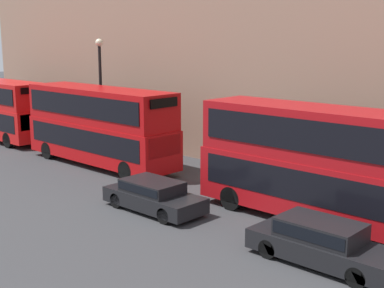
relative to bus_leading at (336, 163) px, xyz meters
The scene contains 6 objects.
bus_leading is the anchor object (origin of this frame).
bus_second_in_queue 14.27m from the bus_leading, 90.00° to the left, with size 2.59×10.31×4.31m.
car_dark_sedan 4.06m from the bus_leading, 157.12° to the right, with size 1.76×4.78×1.42m.
car_hatchback 7.38m from the bus_leading, 118.32° to the left, with size 1.84×4.48×1.27m.
street_lamp 16.71m from the bus_leading, 83.58° to the left, with size 0.44×0.44×6.94m.
pedestrian 25.38m from the bus_leading, 84.91° to the left, with size 0.36×0.36×1.58m.
Camera 1 is at (-16.15, -3.21, 7.07)m, focal length 50.00 mm.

